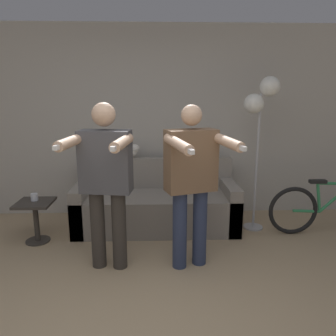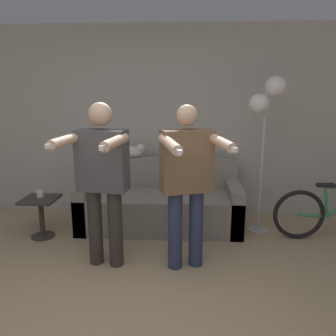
# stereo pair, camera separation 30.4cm
# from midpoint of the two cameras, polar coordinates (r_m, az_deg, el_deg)

# --- Properties ---
(wall_back) EXTENTS (10.00, 0.05, 2.60)m
(wall_back) POSITION_cam_midpoint_polar(r_m,az_deg,el_deg) (4.60, -1.15, 7.93)
(wall_back) COLOR #B7B2A8
(wall_back) RESTS_ON ground_plane
(couch) EXTENTS (2.03, 0.80, 0.85)m
(couch) POSITION_cam_midpoint_polar(r_m,az_deg,el_deg) (4.25, 0.66, -6.52)
(couch) COLOR gray
(couch) RESTS_ON ground_plane
(person_left) EXTENTS (0.61, 0.73, 1.62)m
(person_left) POSITION_cam_midpoint_polar(r_m,az_deg,el_deg) (3.15, -8.71, -1.12)
(person_left) COLOR #38332D
(person_left) RESTS_ON ground_plane
(person_right) EXTENTS (0.67, 0.78, 1.60)m
(person_right) POSITION_cam_midpoint_polar(r_m,az_deg,el_deg) (3.09, 6.15, -1.59)
(person_right) COLOR #2D3856
(person_right) RESTS_ON ground_plane
(cat) EXTENTS (0.51, 0.14, 0.19)m
(cat) POSITION_cam_midpoint_polar(r_m,az_deg,el_deg) (4.41, -4.62, 2.88)
(cat) COLOR silver
(cat) RESTS_ON couch
(floor_lamp) EXTENTS (0.42, 0.25, 1.89)m
(floor_lamp) POSITION_cam_midpoint_polar(r_m,az_deg,el_deg) (4.07, 18.90, 10.32)
(floor_lamp) COLOR #B2B2B7
(floor_lamp) RESTS_ON ground_plane
(side_table) EXTENTS (0.40, 0.40, 0.49)m
(side_table) POSITION_cam_midpoint_polar(r_m,az_deg,el_deg) (4.15, -19.32, -6.88)
(side_table) COLOR #38332D
(side_table) RESTS_ON ground_plane
(cup) EXTENTS (0.08, 0.08, 0.08)m
(cup) POSITION_cam_midpoint_polar(r_m,az_deg,el_deg) (4.14, -19.45, -4.25)
(cup) COLOR silver
(cup) RESTS_ON side_table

